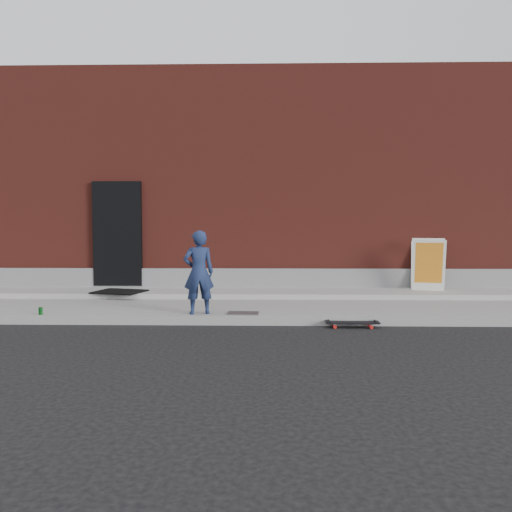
{
  "coord_description": "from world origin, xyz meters",
  "views": [
    {
      "loc": [
        0.64,
        -7.75,
        1.56
      ],
      "look_at": [
        0.45,
        0.8,
        1.05
      ],
      "focal_mm": 35.0,
      "sensor_mm": 36.0,
      "label": 1
    }
  ],
  "objects_px": {
    "child": "(199,272)",
    "skateboard": "(352,323)",
    "pizza_sign": "(428,264)",
    "soda_can": "(41,311)"
  },
  "relations": [
    {
      "from": "pizza_sign",
      "to": "soda_can",
      "type": "bearing_deg",
      "value": -159.97
    },
    {
      "from": "pizza_sign",
      "to": "skateboard",
      "type": "bearing_deg",
      "value": -126.6
    },
    {
      "from": "pizza_sign",
      "to": "soda_can",
      "type": "relative_size",
      "value": 8.9
    },
    {
      "from": "pizza_sign",
      "to": "soda_can",
      "type": "distance_m",
      "value": 7.4
    },
    {
      "from": "child",
      "to": "skateboard",
      "type": "bearing_deg",
      "value": 158.57
    },
    {
      "from": "child",
      "to": "soda_can",
      "type": "bearing_deg",
      "value": -10.46
    },
    {
      "from": "pizza_sign",
      "to": "soda_can",
      "type": "height_order",
      "value": "pizza_sign"
    },
    {
      "from": "skateboard",
      "to": "soda_can",
      "type": "relative_size",
      "value": 6.68
    },
    {
      "from": "soda_can",
      "to": "pizza_sign",
      "type": "bearing_deg",
      "value": 20.03
    },
    {
      "from": "skateboard",
      "to": "soda_can",
      "type": "distance_m",
      "value": 4.93
    }
  ]
}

